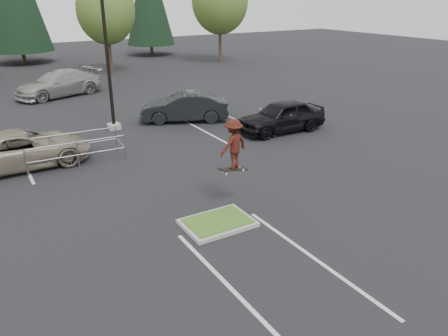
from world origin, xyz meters
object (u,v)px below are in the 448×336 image
light_pole (106,42)px  car_l_tan (22,149)px  cart_corral (63,148)px  car_far_silver (60,83)px  car_r_black (281,116)px  decid_c (106,13)px  decid_d (220,3)px  car_r_charc (184,107)px  skateboarder (233,145)px

light_pole → car_l_tan: size_ratio=1.81×
cart_corral → car_far_silver: bearing=81.2°
car_l_tan → car_r_black: size_ratio=1.15×
car_l_tan → decid_c: bearing=-27.4°
decid_d → car_l_tan: (-22.49, -21.72, -5.13)m
cart_corral → car_r_charc: car_r_charc is taller
decid_c → car_r_charc: decid_c is taller
car_l_tan → car_far_silver: 14.07m
light_pole → car_r_black: size_ratio=2.09×
car_r_black → car_far_silver: size_ratio=0.79×
car_r_charc → decid_c: bearing=-160.0°
cart_corral → car_far_silver: 14.26m
decid_d → car_r_charc: size_ratio=1.91×
light_pole → decid_c: bearing=72.9°
car_r_charc → car_r_black: 5.70m
car_far_silver → decid_d: bearing=96.1°
car_r_charc → light_pole: bearing=-72.5°
car_l_tan → skateboarder: bearing=-144.3°
light_pole → cart_corral: (-3.46, -3.98, -3.83)m
decid_d → car_r_charc: 23.72m
car_r_black → decid_d: bearing=158.4°
car_r_black → skateboarder: bearing=-47.0°
decid_d → skateboarder: decid_d is taller
skateboarder → car_far_silver: (-1.34, 21.00, -1.31)m
cart_corral → decid_c: bearing=70.3°
decid_d → skateboarder: bearing=-119.8°
light_pole → skateboarder: light_pole is taller
decid_d → car_r_black: decid_d is taller
light_pole → decid_c: (5.49, 17.83, 0.69)m
decid_d → car_r_black: 25.89m
car_l_tan → car_far_silver: car_far_silver is taller
car_r_charc → car_far_silver: 11.48m
car_r_charc → car_l_tan: bearing=-47.6°
skateboarder → car_far_silver: skateboarder is taller
decid_d → skateboarder: 34.00m
decid_c → decid_d: (12.00, 0.50, 0.66)m
cart_corral → car_r_charc: bearing=27.6°
decid_c → car_r_black: bearing=-85.0°
car_r_charc → car_r_black: size_ratio=1.02×
decid_c → car_r_charc: 18.92m
cart_corral → car_r_black: (10.96, -1.02, 0.10)m
decid_d → cart_corral: decid_d is taller
light_pole → decid_c: size_ratio=1.21×
skateboarder → decid_c: bearing=-112.9°
car_l_tan → car_r_charc: size_ratio=1.13×
cart_corral → skateboarder: bearing=-56.7°
light_pole → car_far_silver: 10.67m
decid_d → car_far_silver: (-18.13, -8.33, -5.02)m
decid_c → car_r_charc: bearing=-94.6°
skateboarder → car_l_tan: bearing=-66.7°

